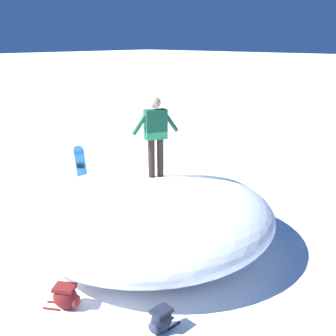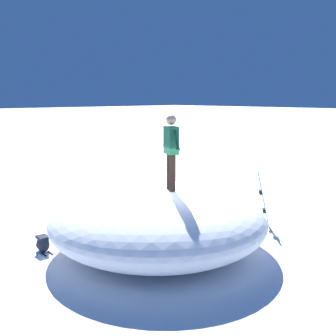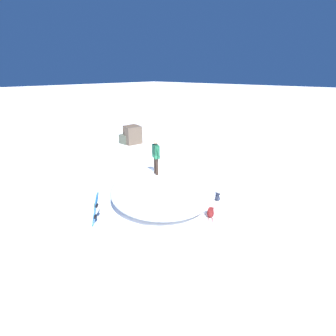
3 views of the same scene
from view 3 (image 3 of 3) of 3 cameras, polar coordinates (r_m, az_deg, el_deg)
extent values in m
plane|color=white|center=(12.94, -2.50, -7.73)|extent=(240.00, 240.00, 0.00)
ellipsoid|color=white|center=(12.55, -1.15, -4.80)|extent=(7.31, 7.34, 1.51)
cylinder|color=black|center=(12.33, -2.83, 0.61)|extent=(0.14, 0.14, 0.83)
cylinder|color=black|center=(12.15, -2.51, 0.31)|extent=(0.14, 0.14, 0.83)
cube|color=#195638|center=(12.01, -2.73, 3.72)|extent=(0.40, 0.51, 0.62)
sphere|color=tan|center=(11.89, -2.76, 5.81)|extent=(0.23, 0.23, 0.23)
cylinder|color=#195638|center=(12.28, -3.23, 4.36)|extent=(0.25, 0.39, 0.51)
cylinder|color=#195638|center=(11.70, -2.21, 3.55)|extent=(0.25, 0.39, 0.51)
cube|color=#2672BF|center=(11.19, -15.91, -9.20)|extent=(0.44, 0.45, 1.46)
cylinder|color=#2672BF|center=(10.79, -15.47, -5.92)|extent=(0.28, 0.24, 0.28)
cube|color=yellow|center=(11.06, -15.98, -8.03)|extent=(0.24, 0.21, 0.35)
cube|color=black|center=(11.03, -15.54, -8.06)|extent=(0.21, 0.19, 0.12)
cube|color=black|center=(11.32, -15.86, -10.35)|extent=(0.21, 0.19, 0.12)
ellipsoid|color=#1E2333|center=(13.30, 10.64, -6.32)|extent=(0.30, 0.39, 0.39)
ellipsoid|color=#2B3144|center=(13.25, 11.21, -6.77)|extent=(0.22, 0.12, 0.19)
cube|color=#1E2333|center=(13.23, 10.69, -5.69)|extent=(0.25, 0.32, 0.06)
cylinder|color=#1E2333|center=(13.54, 10.08, -6.62)|extent=(0.05, 0.26, 0.04)
cylinder|color=#1E2333|center=(13.43, 9.69, -6.85)|extent=(0.05, 0.26, 0.04)
ellipsoid|color=maroon|center=(11.79, 9.41, -9.85)|extent=(0.52, 0.49, 0.43)
ellipsoid|color=maroon|center=(11.99, 9.40, -9.66)|extent=(0.23, 0.27, 0.21)
cube|color=maroon|center=(11.70, 9.47, -9.08)|extent=(0.44, 0.41, 0.06)
cylinder|color=maroon|center=(11.70, 8.90, -11.25)|extent=(0.27, 0.19, 0.04)
cylinder|color=maroon|center=(11.70, 9.79, -11.30)|extent=(0.27, 0.19, 0.04)
cube|color=#4D5344|center=(23.87, -8.97, 6.48)|extent=(1.31, 0.99, 0.82)
cube|color=brown|center=(23.97, -8.11, 7.51)|extent=(1.31, 0.98, 1.57)
cube|color=#4E4E42|center=(23.94, -8.85, 6.37)|extent=(1.35, 1.37, 0.69)
cube|color=brown|center=(23.37, -7.73, 7.18)|extent=(1.54, 1.03, 1.57)
camera|label=1|loc=(14.12, 33.15, 10.06)|focal=42.68mm
camera|label=2|loc=(20.99, -3.30, 13.70)|focal=44.73mm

